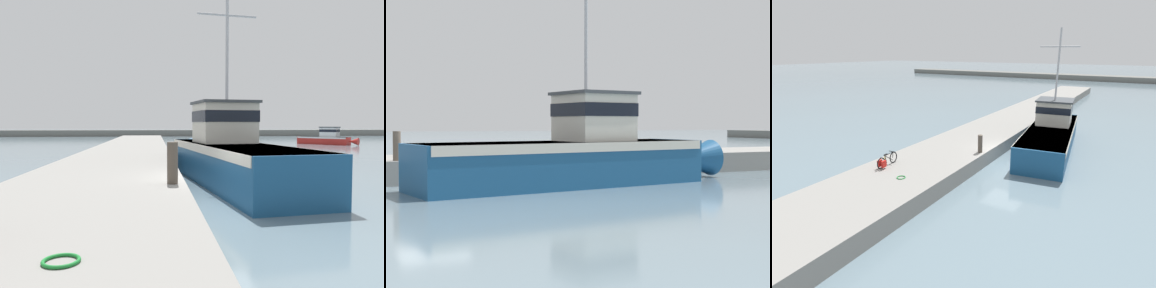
# 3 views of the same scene
# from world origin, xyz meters

# --- Properties ---
(ground_plane) EXTENTS (320.00, 320.00, 0.00)m
(ground_plane) POSITION_xyz_m (0.00, 0.00, 0.00)
(ground_plane) COLOR slate
(dock_pier) EXTENTS (5.09, 80.00, 0.95)m
(dock_pier) POSITION_xyz_m (-3.50, 0.00, 0.47)
(dock_pier) COLOR gray
(dock_pier) RESTS_ON ground_plane
(fishing_boat_main) EXTENTS (4.59, 13.70, 8.68)m
(fishing_boat_main) POSITION_xyz_m (1.51, 5.18, 1.24)
(fishing_boat_main) COLOR navy
(fishing_boat_main) RESTS_ON ground_plane
(mooring_post) EXTENTS (0.29, 0.29, 1.13)m
(mooring_post) POSITION_xyz_m (-1.33, -1.06, 1.52)
(mooring_post) COLOR #51473D
(mooring_post) RESTS_ON dock_pier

